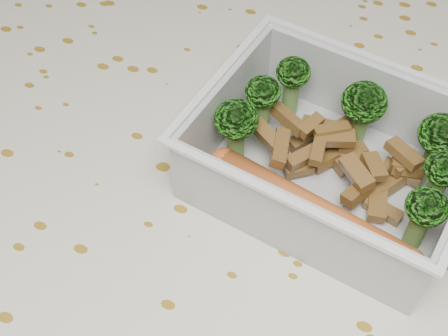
% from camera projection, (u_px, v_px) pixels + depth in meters
% --- Properties ---
extents(dining_table, '(1.40, 0.90, 0.75)m').
position_uv_depth(dining_table, '(238.00, 257.00, 0.48)').
color(dining_table, brown).
rests_on(dining_table, ground).
extents(tablecloth, '(1.46, 0.96, 0.19)m').
position_uv_depth(tablecloth, '(240.00, 222.00, 0.44)').
color(tablecloth, beige).
rests_on(tablecloth, dining_table).
extents(lunch_container, '(0.19, 0.16, 0.06)m').
position_uv_depth(lunch_container, '(331.00, 165.00, 0.40)').
color(lunch_container, silver).
rests_on(lunch_container, tablecloth).
extents(broccoli_florets, '(0.15, 0.10, 0.05)m').
position_uv_depth(broccoli_florets, '(350.00, 129.00, 0.40)').
color(broccoli_florets, '#608C3F').
rests_on(broccoli_florets, lunch_container).
extents(meat_pile, '(0.12, 0.07, 0.03)m').
position_uv_depth(meat_pile, '(342.00, 155.00, 0.41)').
color(meat_pile, brown).
rests_on(meat_pile, lunch_container).
extents(sausage, '(0.15, 0.05, 0.02)m').
position_uv_depth(sausage, '(310.00, 211.00, 0.38)').
color(sausage, '#B35625').
rests_on(sausage, lunch_container).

